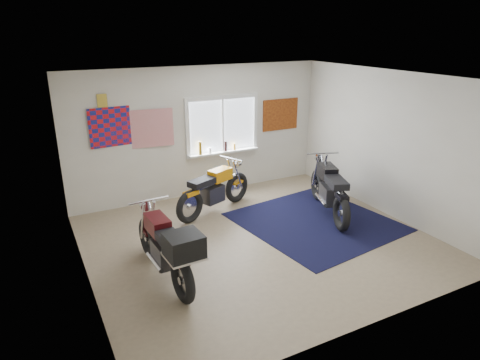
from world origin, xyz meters
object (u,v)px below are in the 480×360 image
navy_rug (315,222)px  yellow_triumph (214,191)px  maroon_tourer (167,248)px  black_chrome_bike (329,191)px

navy_rug → yellow_triumph: bearing=138.1°
yellow_triumph → maroon_tourer: bearing=-151.3°
yellow_triumph → black_chrome_bike: 2.21m
yellow_triumph → maroon_tourer: size_ratio=0.91×
yellow_triumph → maroon_tourer: (-1.58, -1.95, 0.10)m
yellow_triumph → black_chrome_bike: size_ratio=0.92×
navy_rug → yellow_triumph: yellow_triumph is taller
navy_rug → black_chrome_bike: size_ratio=1.29×
navy_rug → yellow_triumph: (-1.46, 1.31, 0.43)m
navy_rug → black_chrome_bike: (0.45, 0.21, 0.47)m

